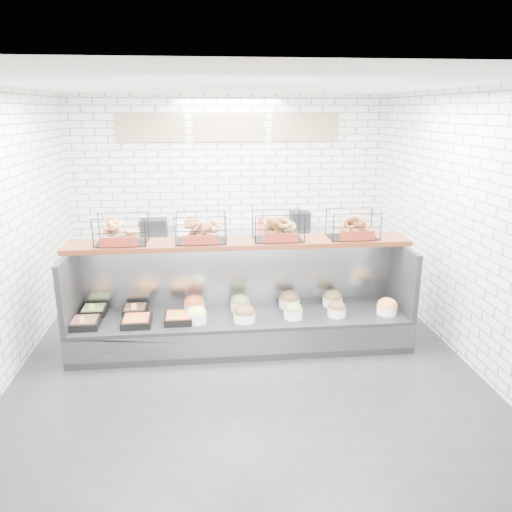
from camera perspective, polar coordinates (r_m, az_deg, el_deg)
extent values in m
plane|color=black|center=(5.94, -1.37, -11.34)|extent=(5.50, 5.50, 0.00)
cube|color=silver|center=(8.11, -3.02, 7.37)|extent=(5.00, 0.02, 3.00)
cube|color=silver|center=(5.79, -26.99, 1.96)|extent=(0.02, 5.50, 3.00)
cube|color=silver|center=(6.13, 22.55, 3.21)|extent=(0.02, 5.50, 3.00)
cube|color=white|center=(5.27, -1.61, 18.93)|extent=(5.00, 5.50, 0.02)
cube|color=tan|center=(8.01, -11.99, 14.13)|extent=(1.05, 0.03, 0.42)
cube|color=tan|center=(7.98, -3.12, 14.44)|extent=(1.05, 0.03, 0.42)
cube|color=tan|center=(8.13, 5.63, 14.42)|extent=(1.05, 0.03, 0.42)
cube|color=black|center=(6.13, -1.62, -8.38)|extent=(4.00, 0.90, 0.40)
cube|color=#93969B|center=(5.73, -1.28, -10.01)|extent=(4.00, 0.03, 0.28)
cube|color=#93969B|center=(6.29, -1.94, -1.84)|extent=(4.00, 0.08, 0.80)
cube|color=black|center=(6.09, -20.51, -3.52)|extent=(0.06, 0.90, 0.80)
cube|color=black|center=(6.35, 16.38, -2.35)|extent=(0.06, 0.90, 0.80)
cube|color=black|center=(6.02, -18.94, -7.30)|extent=(0.32, 0.32, 0.08)
cube|color=brown|center=(6.00, -18.97, -6.99)|extent=(0.27, 0.27, 0.04)
cube|color=#F9FB57|center=(5.88, -19.25, -6.92)|extent=(0.06, 0.01, 0.08)
cube|color=black|center=(6.33, -18.01, -6.01)|extent=(0.28, 0.28, 0.08)
cube|color=#829A4E|center=(6.32, -18.04, -5.71)|extent=(0.24, 0.24, 0.04)
cube|color=#F9FB57|center=(6.21, -18.26, -5.58)|extent=(0.06, 0.01, 0.08)
cube|color=black|center=(5.90, -13.48, -7.30)|extent=(0.33, 0.33, 0.08)
cube|color=#CF5D2B|center=(5.89, -13.51, -6.99)|extent=(0.28, 0.28, 0.04)
cube|color=#F9FB57|center=(5.76, -13.68, -6.94)|extent=(0.06, 0.01, 0.08)
cube|color=black|center=(6.22, -13.61, -6.07)|extent=(0.28, 0.28, 0.08)
cube|color=brown|center=(6.20, -13.64, -5.77)|extent=(0.24, 0.24, 0.04)
cube|color=#F9FB57|center=(6.09, -13.79, -5.64)|extent=(0.06, 0.01, 0.08)
cube|color=black|center=(5.89, -8.84, -7.09)|extent=(0.32, 0.32, 0.08)
cube|color=orange|center=(5.87, -8.86, -6.77)|extent=(0.27, 0.27, 0.04)
cube|color=#F9FB57|center=(5.75, -8.93, -6.70)|extent=(0.06, 0.01, 0.08)
cylinder|color=white|center=(5.85, -6.79, -7.00)|extent=(0.23, 0.23, 0.11)
ellipsoid|color=#F1EE7B|center=(5.83, -6.81, -6.46)|extent=(0.23, 0.23, 0.16)
cylinder|color=white|center=(6.16, -7.06, -5.76)|extent=(0.25, 0.25, 0.11)
ellipsoid|color=#C45629|center=(6.14, -7.08, -5.24)|extent=(0.25, 0.25, 0.17)
cylinder|color=white|center=(5.83, -1.34, -6.95)|extent=(0.26, 0.26, 0.11)
ellipsoid|color=brown|center=(5.81, -1.34, -6.40)|extent=(0.25, 0.25, 0.18)
cylinder|color=white|center=(6.15, -1.83, -5.69)|extent=(0.24, 0.24, 0.11)
ellipsoid|color=olive|center=(6.13, -1.83, -5.17)|extent=(0.24, 0.24, 0.17)
cylinder|color=white|center=(5.94, 4.27, -6.57)|extent=(0.22, 0.22, 0.11)
ellipsoid|color=#668B47|center=(5.91, 4.28, -6.03)|extent=(0.22, 0.22, 0.15)
cylinder|color=white|center=(6.27, 3.82, -5.29)|extent=(0.26, 0.26, 0.11)
ellipsoid|color=brown|center=(6.25, 3.83, -4.78)|extent=(0.26, 0.26, 0.18)
cylinder|color=white|center=(6.05, 9.20, -6.28)|extent=(0.22, 0.22, 0.11)
ellipsoid|color=brown|center=(6.03, 9.23, -5.76)|extent=(0.21, 0.21, 0.15)
cylinder|color=white|center=(6.36, 8.73, -5.12)|extent=(0.25, 0.25, 0.11)
ellipsoid|color=brown|center=(6.34, 8.76, -4.62)|extent=(0.24, 0.24, 0.17)
cylinder|color=white|center=(6.24, 14.74, -5.92)|extent=(0.24, 0.24, 0.11)
ellipsoid|color=orange|center=(6.22, 14.78, -5.41)|extent=(0.24, 0.24, 0.17)
cube|color=#421B0E|center=(5.98, -1.85, 1.51)|extent=(4.10, 0.50, 0.06)
cube|color=black|center=(6.00, -15.15, 2.95)|extent=(0.60, 0.38, 0.34)
cube|color=maroon|center=(5.83, -15.37, 1.54)|extent=(0.42, 0.02, 0.11)
cube|color=black|center=(5.92, -6.32, 3.25)|extent=(0.60, 0.38, 0.34)
cube|color=maroon|center=(5.75, -6.30, 1.83)|extent=(0.42, 0.02, 0.11)
cube|color=black|center=(5.98, 2.53, 3.47)|extent=(0.60, 0.38, 0.34)
cube|color=maroon|center=(5.81, 2.81, 2.07)|extent=(0.42, 0.02, 0.11)
cube|color=black|center=(6.18, 11.01, 3.61)|extent=(0.60, 0.38, 0.34)
cube|color=maroon|center=(6.02, 11.51, 2.25)|extent=(0.42, 0.02, 0.11)
cube|color=#93969B|center=(8.03, -2.79, -0.41)|extent=(4.00, 0.60, 0.90)
cube|color=black|center=(7.90, -11.61, 3.27)|extent=(0.40, 0.30, 0.24)
cube|color=silver|center=(7.94, -7.88, 3.30)|extent=(0.35, 0.28, 0.18)
cylinder|color=#BF3C2F|center=(8.00, 0.55, 3.70)|extent=(0.09, 0.09, 0.22)
cube|color=black|center=(8.06, 5.03, 4.01)|extent=(0.30, 0.30, 0.30)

